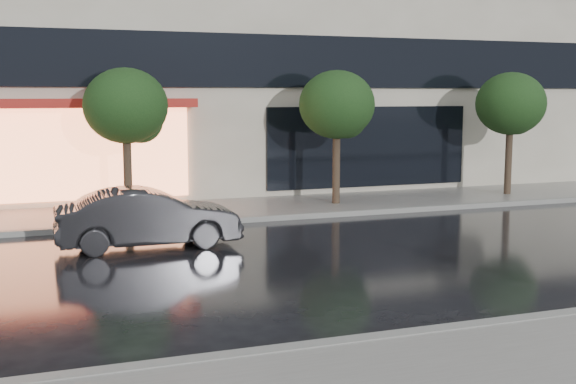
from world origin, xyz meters
name	(u,v)px	position (x,y,z in m)	size (l,w,h in m)	color
ground	(418,315)	(0.00, 0.00, 0.00)	(120.00, 120.00, 0.00)	black
sidewalk_far	(235,209)	(0.00, 10.25, 0.06)	(60.00, 3.50, 0.12)	slate
curb_near	(454,330)	(0.00, -1.00, 0.07)	(60.00, 0.25, 0.14)	gray
curb_far	(253,219)	(0.00, 8.50, 0.07)	(60.00, 0.25, 0.14)	gray
bg_building_right	(562,17)	(26.00, 28.00, 8.00)	(12.00, 12.00, 16.00)	#4C4C54
tree_mid_west	(128,109)	(-2.94, 10.03, 2.92)	(2.20, 2.20, 3.99)	#33261C
tree_mid_east	(338,107)	(3.06, 10.03, 2.92)	(2.20, 2.20, 3.99)	#33261C
tree_far_east	(512,106)	(9.06, 10.03, 2.92)	(2.20, 2.20, 3.99)	#33261C
parked_car	(148,218)	(-3.07, 6.22, 0.65)	(1.37, 3.92, 1.29)	black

